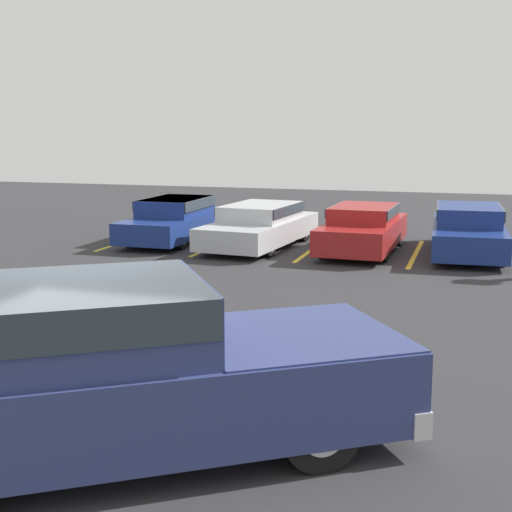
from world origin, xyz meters
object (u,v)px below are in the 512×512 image
pickup_truck (131,369)px  parked_sedan_c (363,227)px  parked_sedan_b (260,224)px  wheel_stop_curb (313,232)px  parked_sedan_a (175,218)px  parked_sedan_d (468,229)px

pickup_truck → parked_sedan_c: bearing=53.9°
parked_sedan_b → wheel_stop_curb: parked_sedan_b is taller
parked_sedan_a → parked_sedan_d: parked_sedan_d is taller
parked_sedan_d → wheel_stop_curb: (-4.64, 2.40, -0.60)m
wheel_stop_curb → parked_sedan_b: bearing=-107.2°
parked_sedan_a → parked_sedan_b: size_ratio=0.95×
pickup_truck → parked_sedan_b: (-2.45, 12.52, -0.25)m
parked_sedan_a → parked_sedan_d: bearing=90.2°
parked_sedan_d → wheel_stop_curb: 5.25m
parked_sedan_b → wheel_stop_curb: (0.86, 2.77, -0.56)m
parked_sedan_d → parked_sedan_c: bearing=-85.6°
pickup_truck → parked_sedan_b: pickup_truck is taller
pickup_truck → parked_sedan_a: bearing=77.4°
pickup_truck → wheel_stop_curb: 15.40m
pickup_truck → parked_sedan_b: 12.76m
parked_sedan_c → parked_sedan_d: (2.66, 0.33, 0.02)m
parked_sedan_a → parked_sedan_d: (8.16, 0.08, 0.01)m
parked_sedan_c → parked_sedan_a: bearing=-90.7°
parked_sedan_b → parked_sedan_c: parked_sedan_c is taller
parked_sedan_a → wheel_stop_curb: size_ratio=2.36×
parked_sedan_c → parked_sedan_d: parked_sedan_d is taller
parked_sedan_d → wheel_stop_curb: size_ratio=2.40×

